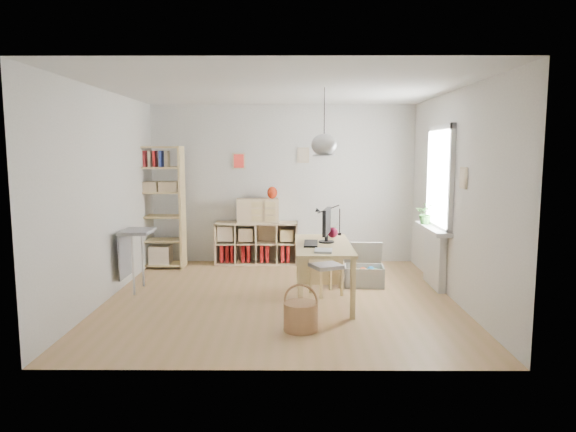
{
  "coord_description": "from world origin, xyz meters",
  "views": [
    {
      "loc": [
        0.14,
        -6.57,
        1.93
      ],
      "look_at": [
        0.1,
        0.3,
        1.05
      ],
      "focal_mm": 32.0,
      "sensor_mm": 36.0,
      "label": 1
    }
  ],
  "objects_px": {
    "tall_bookshelf": "(159,202)",
    "drawer_chest": "(258,210)",
    "desk": "(323,251)",
    "monitor": "(327,224)",
    "storage_chest": "(364,272)",
    "chair": "(324,263)",
    "cube_shelf": "(255,246)"
  },
  "relations": [
    {
      "from": "desk",
      "to": "monitor",
      "type": "distance_m",
      "value": 0.36
    },
    {
      "from": "chair",
      "to": "drawer_chest",
      "type": "relative_size",
      "value": 1.07
    },
    {
      "from": "chair",
      "to": "storage_chest",
      "type": "distance_m",
      "value": 0.8
    },
    {
      "from": "chair",
      "to": "monitor",
      "type": "distance_m",
      "value": 0.63
    },
    {
      "from": "cube_shelf",
      "to": "drawer_chest",
      "type": "relative_size",
      "value": 2.0
    },
    {
      "from": "chair",
      "to": "storage_chest",
      "type": "height_order",
      "value": "chair"
    },
    {
      "from": "cube_shelf",
      "to": "storage_chest",
      "type": "distance_m",
      "value": 2.19
    },
    {
      "from": "monitor",
      "to": "tall_bookshelf",
      "type": "bearing_deg",
      "value": 156.22
    },
    {
      "from": "storage_chest",
      "to": "drawer_chest",
      "type": "relative_size",
      "value": 0.96
    },
    {
      "from": "cube_shelf",
      "to": "monitor",
      "type": "bearing_deg",
      "value": -63.32
    },
    {
      "from": "desk",
      "to": "tall_bookshelf",
      "type": "height_order",
      "value": "tall_bookshelf"
    },
    {
      "from": "cube_shelf",
      "to": "storage_chest",
      "type": "height_order",
      "value": "cube_shelf"
    },
    {
      "from": "chair",
      "to": "storage_chest",
      "type": "xyz_separation_m",
      "value": [
        0.61,
        0.46,
        -0.24
      ]
    },
    {
      "from": "tall_bookshelf",
      "to": "drawer_chest",
      "type": "bearing_deg",
      "value": 8.47
    },
    {
      "from": "tall_bookshelf",
      "to": "storage_chest",
      "type": "xyz_separation_m",
      "value": [
        3.24,
        -1.13,
        -0.9
      ]
    },
    {
      "from": "cube_shelf",
      "to": "drawer_chest",
      "type": "distance_m",
      "value": 0.62
    },
    {
      "from": "desk",
      "to": "chair",
      "type": "distance_m",
      "value": 0.43
    },
    {
      "from": "tall_bookshelf",
      "to": "chair",
      "type": "xyz_separation_m",
      "value": [
        2.63,
        -1.59,
        -0.66
      ]
    },
    {
      "from": "storage_chest",
      "to": "drawer_chest",
      "type": "height_order",
      "value": "drawer_chest"
    },
    {
      "from": "desk",
      "to": "cube_shelf",
      "type": "height_order",
      "value": "desk"
    },
    {
      "from": "cube_shelf",
      "to": "monitor",
      "type": "distance_m",
      "value": 2.48
    },
    {
      "from": "desk",
      "to": "storage_chest",
      "type": "bearing_deg",
      "value": 51.65
    },
    {
      "from": "chair",
      "to": "drawer_chest",
      "type": "distance_m",
      "value": 2.15
    },
    {
      "from": "tall_bookshelf",
      "to": "monitor",
      "type": "distance_m",
      "value": 3.22
    },
    {
      "from": "tall_bookshelf",
      "to": "drawer_chest",
      "type": "relative_size",
      "value": 2.85
    },
    {
      "from": "tall_bookshelf",
      "to": "drawer_chest",
      "type": "xyz_separation_m",
      "value": [
        1.61,
        0.24,
        -0.17
      ]
    },
    {
      "from": "monitor",
      "to": "drawer_chest",
      "type": "xyz_separation_m",
      "value": [
        -1.02,
        2.09,
        -0.08
      ]
    },
    {
      "from": "chair",
      "to": "monitor",
      "type": "xyz_separation_m",
      "value": [
        0.01,
        -0.26,
        0.57
      ]
    },
    {
      "from": "cube_shelf",
      "to": "tall_bookshelf",
      "type": "xyz_separation_m",
      "value": [
        -1.56,
        -0.28,
        0.79
      ]
    },
    {
      "from": "drawer_chest",
      "to": "desk",
      "type": "bearing_deg",
      "value": -71.05
    },
    {
      "from": "cube_shelf",
      "to": "tall_bookshelf",
      "type": "relative_size",
      "value": 0.7
    },
    {
      "from": "tall_bookshelf",
      "to": "chair",
      "type": "bearing_deg",
      "value": -31.17
    }
  ]
}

